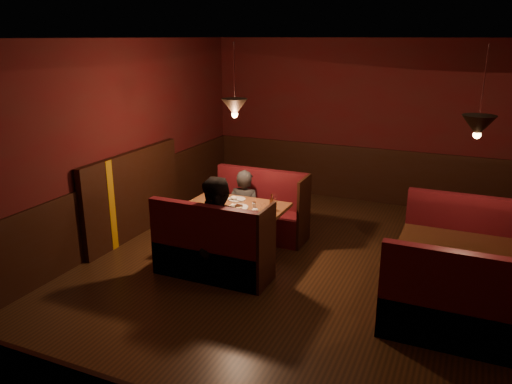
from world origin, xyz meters
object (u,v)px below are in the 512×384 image
at_px(main_table, 237,217).
at_px(diner_b, 219,216).
at_px(main_bench_near, 211,254).
at_px(diner_a, 244,193).
at_px(second_table, 460,261).
at_px(main_bench_far, 260,215).
at_px(second_bench_far, 463,253).
at_px(second_bench_near, 457,314).

xyz_separation_m(main_table, diner_b, (0.10, -0.69, 0.27)).
relative_size(main_bench_near, diner_a, 1.06).
distance_m(main_bench_near, second_table, 2.90).
bearing_deg(main_table, main_bench_far, 88.88).
relative_size(second_bench_far, second_bench_near, 1.00).
distance_m(main_table, second_table, 2.87).
relative_size(second_table, diner_b, 0.80).
bearing_deg(second_bench_near, diner_a, 151.57).
distance_m(diner_a, diner_b, 1.33).
bearing_deg(main_bench_far, second_bench_near, -32.29).
xyz_separation_m(main_bench_far, second_bench_far, (2.88, -0.24, 0.01)).
distance_m(main_bench_far, main_bench_near, 1.53).
bearing_deg(main_bench_near, second_table, 10.08).
xyz_separation_m(second_table, diner_a, (-3.03, 0.87, 0.15)).
bearing_deg(second_bench_far, diner_b, -156.34).
bearing_deg(second_table, diner_a, 164.02).
xyz_separation_m(main_bench_near, second_bench_near, (2.88, -0.28, 0.01)).
bearing_deg(main_table, second_table, -5.22).
distance_m(second_bench_far, second_bench_near, 1.58).
xyz_separation_m(second_bench_far, diner_b, (-2.79, -1.22, 0.49)).
bearing_deg(second_bench_near, second_table, 92.20).
relative_size(main_bench_far, diner_a, 1.06).
relative_size(main_bench_far, second_bench_near, 1.02).
bearing_deg(diner_a, second_bench_far, 172.78).
relative_size(main_bench_far, main_bench_near, 1.00).
bearing_deg(diner_a, second_bench_near, 145.82).
height_order(second_bench_far, second_bench_near, same).
height_order(main_bench_far, diner_a, diner_a).
xyz_separation_m(main_bench_near, diner_a, (-0.19, 1.37, 0.38)).
height_order(main_table, second_table, main_table).
distance_m(main_bench_far, diner_b, 1.55).
bearing_deg(second_table, main_table, 174.78).
bearing_deg(diner_b, second_table, -3.03).
bearing_deg(diner_b, second_bench_far, 11.71).
height_order(main_table, diner_b, diner_b).
height_order(second_bench_far, diner_a, diner_a).
bearing_deg(main_table, main_bench_near, -88.88).
xyz_separation_m(second_bench_near, diner_a, (-3.06, 1.66, 0.37)).
height_order(main_bench_near, diner_a, diner_a).
bearing_deg(second_table, second_bench_far, 87.80).
distance_m(main_bench_far, diner_a, 0.45).
bearing_deg(second_bench_far, second_table, -92.20).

